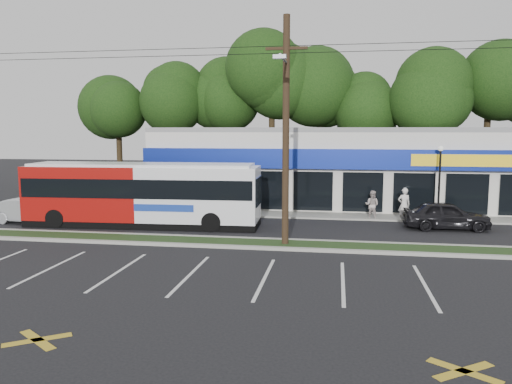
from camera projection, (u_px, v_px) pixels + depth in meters
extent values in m
plane|color=black|center=(214.00, 249.00, 21.78)|extent=(120.00, 120.00, 0.00)
cube|color=#203415|center=(220.00, 242.00, 22.75)|extent=(40.00, 1.60, 0.12)
cube|color=#9E9E93|center=(215.00, 246.00, 21.91)|extent=(40.00, 0.25, 0.14)
cube|color=#9E9E93|center=(224.00, 238.00, 23.58)|extent=(40.00, 0.25, 0.14)
cube|color=#9E9E93|center=(332.00, 216.00, 29.79)|extent=(32.00, 2.20, 0.10)
cube|color=silver|center=(341.00, 167.00, 36.26)|extent=(25.00, 12.00, 5.00)
cube|color=navy|center=(342.00, 159.00, 30.03)|extent=(25.00, 0.50, 1.20)
cube|color=black|center=(341.00, 192.00, 30.46)|extent=(24.00, 0.12, 2.40)
cube|color=gold|center=(465.00, 161.00, 28.65)|extent=(6.00, 0.06, 0.70)
cube|color=gray|center=(341.00, 130.00, 35.93)|extent=(25.00, 12.00, 0.30)
cylinder|color=black|center=(286.00, 133.00, 21.66)|extent=(0.30, 0.30, 10.00)
cube|color=black|center=(286.00, 48.00, 21.21)|extent=(1.80, 0.12, 0.12)
cylinder|color=#59595E|center=(283.00, 59.00, 20.11)|extent=(0.10, 2.40, 0.10)
cube|color=#59595E|center=(280.00, 57.00, 18.85)|extent=(0.50, 0.25, 0.15)
cylinder|color=black|center=(218.00, 48.00, 21.68)|extent=(50.00, 0.02, 0.02)
cylinder|color=black|center=(218.00, 55.00, 21.71)|extent=(50.00, 0.02, 0.02)
cylinder|color=black|center=(439.00, 186.00, 28.40)|extent=(0.12, 0.12, 4.00)
sphere|color=silver|center=(441.00, 149.00, 28.14)|extent=(0.30, 0.30, 0.30)
cylinder|color=black|center=(121.00, 153.00, 49.43)|extent=(0.56, 0.56, 5.72)
sphere|color=black|center=(119.00, 96.00, 48.74)|extent=(6.76, 6.76, 6.76)
cylinder|color=black|center=(169.00, 153.00, 48.64)|extent=(0.56, 0.56, 5.72)
sphere|color=black|center=(168.00, 95.00, 47.94)|extent=(6.76, 6.76, 6.76)
cylinder|color=black|center=(219.00, 154.00, 47.84)|extent=(0.56, 0.56, 5.72)
sphere|color=black|center=(218.00, 95.00, 47.15)|extent=(6.76, 6.76, 6.76)
cylinder|color=black|center=(270.00, 154.00, 47.05)|extent=(0.56, 0.56, 5.72)
sphere|color=black|center=(271.00, 94.00, 46.35)|extent=(6.76, 6.76, 6.76)
cylinder|color=black|center=(324.00, 155.00, 46.25)|extent=(0.56, 0.56, 5.72)
sphere|color=black|center=(325.00, 94.00, 45.56)|extent=(6.76, 6.76, 6.76)
cylinder|color=black|center=(379.00, 155.00, 45.46)|extent=(0.56, 0.56, 5.72)
sphere|color=black|center=(381.00, 93.00, 44.76)|extent=(6.76, 6.76, 6.76)
cylinder|color=black|center=(436.00, 156.00, 44.66)|extent=(0.56, 0.56, 5.72)
sphere|color=black|center=(439.00, 92.00, 43.97)|extent=(6.76, 6.76, 6.76)
cylinder|color=black|center=(495.00, 156.00, 43.87)|extent=(0.56, 0.56, 5.72)
sphere|color=black|center=(499.00, 92.00, 43.17)|extent=(6.76, 6.76, 6.76)
cube|color=#9A0F0B|center=(87.00, 192.00, 27.14)|extent=(6.36, 2.86, 2.87)
cube|color=white|center=(199.00, 194.00, 26.39)|extent=(6.36, 2.86, 2.87)
cube|color=black|center=(143.00, 222.00, 26.96)|extent=(12.61, 3.07, 0.37)
cube|color=black|center=(142.00, 186.00, 26.72)|extent=(12.36, 3.17, 0.99)
cube|color=black|center=(259.00, 191.00, 26.00)|extent=(0.15, 2.22, 1.46)
cube|color=#193899|center=(164.00, 208.00, 25.36)|extent=(3.13, 0.16, 0.37)
cube|color=white|center=(142.00, 165.00, 26.58)|extent=(11.98, 2.83, 0.19)
cylinder|color=black|center=(55.00, 219.00, 26.28)|extent=(1.01, 0.33, 1.00)
cylinder|color=black|center=(77.00, 211.00, 28.61)|extent=(1.01, 0.33, 1.00)
cylinder|color=black|center=(211.00, 222.00, 25.29)|extent=(1.01, 0.33, 1.00)
cylinder|color=black|center=(220.00, 214.00, 27.62)|extent=(1.01, 0.33, 1.00)
imported|color=black|center=(446.00, 215.00, 25.90)|extent=(4.42, 1.94, 1.48)
imported|color=#AEB2B6|center=(31.00, 211.00, 27.67)|extent=(4.36, 1.80, 1.41)
imported|color=silver|center=(404.00, 205.00, 28.06)|extent=(0.77, 0.58, 1.92)
imported|color=beige|center=(372.00, 205.00, 28.84)|extent=(0.98, 0.88, 1.67)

